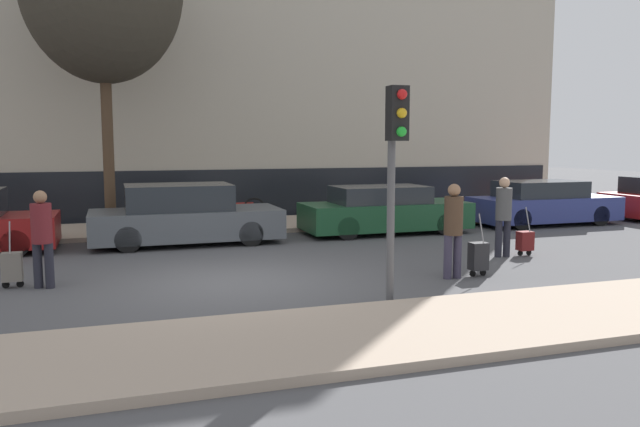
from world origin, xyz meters
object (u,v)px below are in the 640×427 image
Objects in this scene: trolley_center at (478,256)px; pedestrian_left at (42,233)px; parked_car_3 at (543,204)px; trolley_left at (12,267)px; pedestrian_right at (504,212)px; parked_car_2 at (384,211)px; traffic_light at (395,150)px; pedestrian_center at (453,225)px; parked_car_1 at (184,216)px; trolley_right at (525,241)px; parked_bicycle at (237,210)px.

pedestrian_left is at bearing 168.56° from trolley_center.
parked_car_3 is 8.23m from trolley_center.
pedestrian_right is (9.67, -0.18, 0.62)m from trolley_left.
traffic_light is at bearing -113.30° from parked_car_2.
pedestrian_left is 1.46× the size of trolley_left.
trolley_center is (7.55, -1.53, -0.57)m from pedestrian_left.
pedestrian_center is at bearing 39.96° from pedestrian_right.
pedestrian_right is at bearing -32.07° from parked_car_1.
parked_car_1 reaches higher than trolley_right.
traffic_light reaches higher than pedestrian_right.
pedestrian_center is at bearing 36.85° from traffic_light.
parked_car_2 is at bearing 47.12° from pedestrian_left.
trolley_center is 2.31m from pedestrian_right.
parked_car_1 is at bearing -178.94° from parked_car_3.
parked_car_3 is 3.81× the size of trolley_center.
pedestrian_center is at bearing 8.36° from pedestrian_left.
pedestrian_center reaches higher than parked_car_3.
pedestrian_center reaches higher than trolley_right.
parked_bicycle is at bearing 76.35° from pedestrian_left.
trolley_center is at bearing 30.18° from traffic_light.
parked_car_1 is 1.38× the size of traffic_light.
parked_car_1 is 6.95m from pedestrian_center.
parked_car_2 is at bearing -37.51° from parked_bicycle.
trolley_center is 0.68× the size of pedestrian_right.
pedestrian_left is (-8.16, -4.04, 0.33)m from parked_car_2.
parked_car_2 reaches higher than parked_bicycle.
parked_bicycle reaches higher than trolley_right.
pedestrian_center is at bearing -52.84° from parked_car_1.
parked_bicycle is at bearing 126.81° from trolley_right.
trolley_right is (9.70, -0.02, -0.62)m from pedestrian_left.
trolley_center reaches higher than trolley_right.
pedestrian_left reaches higher than parked_bicycle.
parked_car_2 is 2.57× the size of parked_bicycle.
traffic_light is at bearing 35.61° from pedestrian_center.
parked_car_2 is 5.31m from parked_car_3.
parked_car_1 is 3.31m from parked_bicycle.
trolley_center is 3.40m from traffic_light.
trolley_center is (-0.61, -5.57, -0.25)m from parked_car_2.
pedestrian_center is 0.98× the size of parked_bicycle.
pedestrian_center reaches higher than pedestrian_left.
parked_car_2 is 3.88× the size of trolley_center.
parked_car_3 is 4.15× the size of trolley_right.
parked_car_1 is at bearing 108.85° from traffic_light.
trolley_right is at bearing -1.20° from trolley_left.
trolley_center is 8.79m from parked_bicycle.
parked_bicycle is at bearing 109.43° from trolley_center.
parked_car_3 is at bearing 1.60° from parked_car_2.
parked_bicycle is (-4.52, 6.74, -0.49)m from pedestrian_right.
parked_car_2 is 1.02× the size of parked_car_3.
parked_car_1 is at bearing -179.48° from parked_car_2.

